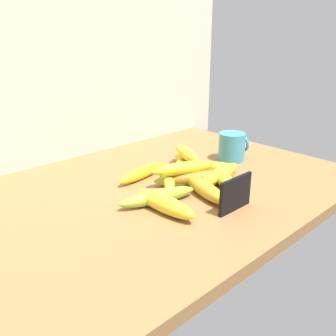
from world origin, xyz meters
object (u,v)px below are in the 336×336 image
object	(u,v)px
banana_0	(201,178)
banana_6	(205,189)
banana_1	(219,175)
banana_13	(183,168)
banana_3	(142,173)
banana_8	(164,204)
banana_9	(181,168)
chalkboard_sign	(235,195)
banana_12	(187,153)
banana_10	(189,163)
banana_5	(182,180)
banana_11	(203,168)
banana_4	(168,179)
banana_7	(225,180)
coffee_mug	(233,147)
banana_2	(158,197)

from	to	relation	value
banana_0	banana_6	bearing A→B (deg)	-132.08
banana_1	banana_13	world-z (taller)	banana_13
banana_3	banana_8	distance (cm)	22.28
banana_1	banana_9	distance (cm)	12.41
banana_9	chalkboard_sign	bearing A→B (deg)	-106.81
banana_12	banana_13	size ratio (longest dim) A/B	0.84
banana_10	banana_6	bearing A→B (deg)	-124.76
banana_8	banana_9	bearing A→B (deg)	35.96
banana_3	banana_13	bearing A→B (deg)	-67.38
banana_5	banana_11	bearing A→B (deg)	10.76
banana_4	banana_11	size ratio (longest dim) A/B	0.98
banana_7	banana_10	world-z (taller)	banana_7
chalkboard_sign	banana_3	size ratio (longest dim) A/B	0.59
banana_7	banana_9	xyz separation A→B (cm)	(-1.51, 15.35, -0.29)
banana_7	banana_9	distance (cm)	15.43
banana_12	banana_11	bearing A→B (deg)	-76.70
banana_11	banana_6	bearing A→B (deg)	-137.00
banana_9	banana_12	size ratio (longest dim) A/B	1.01
banana_9	banana_12	distance (cm)	4.77
coffee_mug	banana_3	world-z (taller)	coffee_mug
banana_7	banana_8	distance (cm)	22.22
coffee_mug	banana_10	bearing A→B (deg)	164.86
banana_6	banana_10	world-z (taller)	banana_6
banana_6	banana_0	bearing A→B (deg)	47.92
banana_0	banana_12	distance (cm)	12.07
banana_2	banana_8	bearing A→B (deg)	-114.26
banana_5	banana_7	distance (cm)	11.48
coffee_mug	banana_9	size ratio (longest dim) A/B	0.65
banana_2	banana_5	bearing A→B (deg)	15.83
banana_5	banana_1	bearing A→B (deg)	-26.01
chalkboard_sign	banana_0	xyz separation A→B (cm)	(5.87, 15.77, -1.82)
banana_1	banana_7	distance (cm)	3.87
banana_4	banana_12	bearing A→B (deg)	19.67
chalkboard_sign	banana_2	size ratio (longest dim) A/B	0.54
banana_3	banana_5	xyz separation A→B (cm)	(4.27, -12.04, -0.05)
banana_0	banana_4	xyz separation A→B (cm)	(-6.69, 6.32, -0.38)
banana_8	banana_9	distance (cm)	25.59
chalkboard_sign	banana_6	bearing A→B (deg)	86.19
banana_6	banana_13	size ratio (longest dim) A/B	1.01
chalkboard_sign	banana_10	bearing A→B (deg)	65.33
banana_11	banana_10	bearing A→B (deg)	88.57
banana_0	banana_9	xyz separation A→B (cm)	(1.92, 10.00, -0.28)
banana_5	banana_10	xyz separation A→B (cm)	(11.00, 8.11, 0.21)
chalkboard_sign	banana_7	bearing A→B (deg)	48.27
banana_11	banana_12	size ratio (longest dim) A/B	1.23
banana_7	banana_13	distance (cm)	11.64
banana_4	banana_9	world-z (taller)	banana_9
banana_0	banana_9	bearing A→B (deg)	79.15
banana_10	banana_12	distance (cm)	3.89
banana_0	banana_10	distance (cm)	12.71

